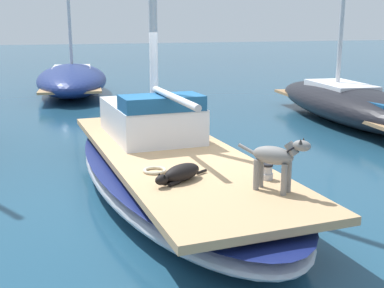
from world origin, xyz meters
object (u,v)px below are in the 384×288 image
object	(u,v)px
coiled_rope	(155,170)
moored_boat_far_astern	(72,79)
dog_grey	(276,158)
moored_boat_starboard_side	(350,103)
sailboat_main	(171,171)
deck_winch	(267,172)
dog_black	(180,173)

from	to	relation	value
coiled_rope	moored_boat_far_astern	bearing A→B (deg)	88.73
dog_grey	coiled_rope	world-z (taller)	dog_grey
coiled_rope	moored_boat_starboard_side	distance (m)	8.43
sailboat_main	moored_boat_starboard_side	bearing A→B (deg)	31.68
sailboat_main	coiled_rope	size ratio (longest dim) A/B	22.49
dog_grey	coiled_rope	distance (m)	1.77
sailboat_main	coiled_rope	bearing A→B (deg)	-118.41
deck_winch	dog_grey	bearing A→B (deg)	-105.92
dog_grey	moored_boat_far_astern	distance (m)	14.38
dog_black	moored_boat_far_astern	xyz separation A→B (m)	(0.09, 13.59, -0.19)
dog_grey	dog_black	xyz separation A→B (m)	(-0.96, 0.76, -0.32)
moored_boat_starboard_side	deck_winch	bearing A→B (deg)	-134.26
sailboat_main	moored_boat_starboard_side	xyz separation A→B (m)	(6.31, 3.89, 0.19)
dog_grey	dog_black	bearing A→B (deg)	141.77
dog_black	deck_winch	world-z (taller)	dog_black
dog_black	moored_boat_starboard_side	bearing A→B (deg)	39.09
dog_grey	moored_boat_far_astern	world-z (taller)	moored_boat_far_astern
sailboat_main	dog_black	xyz separation A→B (m)	(-0.34, -1.51, 0.43)
deck_winch	moored_boat_starboard_side	bearing A→B (deg)	45.74
moored_boat_starboard_side	dog_grey	bearing A→B (deg)	-132.70
sailboat_main	dog_black	size ratio (longest dim) A/B	8.36
coiled_rope	moored_boat_far_astern	world-z (taller)	moored_boat_far_astern
moored_boat_far_astern	moored_boat_starboard_side	xyz separation A→B (m)	(6.56, -8.19, -0.05)
coiled_rope	moored_boat_far_astern	size ratio (longest dim) A/B	0.04
dog_grey	dog_black	size ratio (longest dim) A/B	0.92
coiled_rope	moored_boat_starboard_side	size ratio (longest dim) A/B	0.04
coiled_rope	moored_boat_far_astern	distance (m)	13.09
dog_black	sailboat_main	bearing A→B (deg)	77.24
moored_boat_far_astern	moored_boat_starboard_side	world-z (taller)	moored_boat_far_astern
dog_grey	moored_boat_starboard_side	size ratio (longest dim) A/B	0.10
dog_grey	deck_winch	xyz separation A→B (m)	(0.13, 0.46, -0.32)
sailboat_main	dog_grey	xyz separation A→B (m)	(0.62, -2.27, 0.75)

